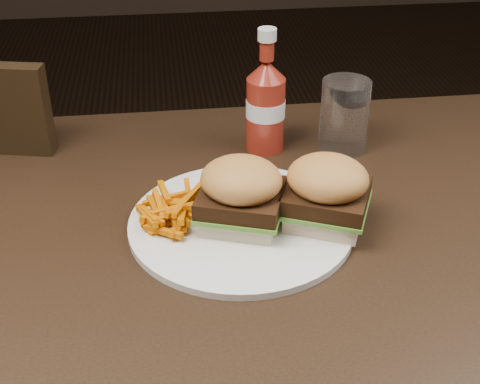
{
  "coord_description": "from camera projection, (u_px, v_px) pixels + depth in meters",
  "views": [
    {
      "loc": [
        -0.18,
        -0.73,
        1.27
      ],
      "look_at": [
        -0.08,
        0.02,
        0.8
      ],
      "focal_mm": 50.0,
      "sensor_mm": 36.0,
      "label": 1
    }
  ],
  "objects": [
    {
      "name": "fries_pile",
      "position": [
        182.0,
        207.0,
        0.9
      ],
      "size": [
        0.14,
        0.14,
        0.04
      ],
      "primitive_type": null,
      "rotation": [
        0.0,
        0.0,
        -0.37
      ],
      "color": "#D85C00",
      "rests_on": "plate"
    },
    {
      "name": "sandwich_half_b",
      "position": [
        325.0,
        214.0,
        0.9
      ],
      "size": [
        0.13,
        0.12,
        0.03
      ],
      "primitive_type": "cube",
      "rotation": [
        0.0,
        0.0,
        -0.41
      ],
      "color": "beige",
      "rests_on": "plate"
    },
    {
      "name": "ketchup_bottle",
      "position": [
        265.0,
        115.0,
        1.08
      ],
      "size": [
        0.08,
        0.08,
        0.12
      ],
      "primitive_type": "cylinder",
      "rotation": [
        0.0,
        0.0,
        0.28
      ],
      "color": "maroon",
      "rests_on": "dining_table"
    },
    {
      "name": "tumbler",
      "position": [
        344.0,
        117.0,
        1.08
      ],
      "size": [
        0.1,
        0.1,
        0.12
      ],
      "primitive_type": "cylinder",
      "rotation": [
        0.0,
        0.0,
        0.35
      ],
      "color": "white",
      "rests_on": "dining_table"
    },
    {
      "name": "sandwich_half_a",
      "position": [
        241.0,
        216.0,
        0.9
      ],
      "size": [
        0.12,
        0.12,
        0.03
      ],
      "primitive_type": "cube",
      "rotation": [
        0.0,
        0.0,
        -0.33
      ],
      "color": "beige",
      "rests_on": "plate"
    },
    {
      "name": "chair_far",
      "position": [
        13.0,
        234.0,
        1.45
      ],
      "size": [
        0.52,
        0.52,
        0.04
      ],
      "primitive_type": "cube",
      "rotation": [
        0.0,
        0.0,
        2.92
      ],
      "color": "black",
      "rests_on": "ground"
    },
    {
      "name": "plate",
      "position": [
        241.0,
        224.0,
        0.91
      ],
      "size": [
        0.31,
        0.31,
        0.01
      ],
      "primitive_type": "cylinder",
      "color": "white",
      "rests_on": "dining_table"
    },
    {
      "name": "dining_table",
      "position": [
        299.0,
        239.0,
        0.92
      ],
      "size": [
        1.2,
        0.8,
        0.04
      ],
      "primitive_type": "cube",
      "color": "black",
      "rests_on": "ground"
    }
  ]
}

